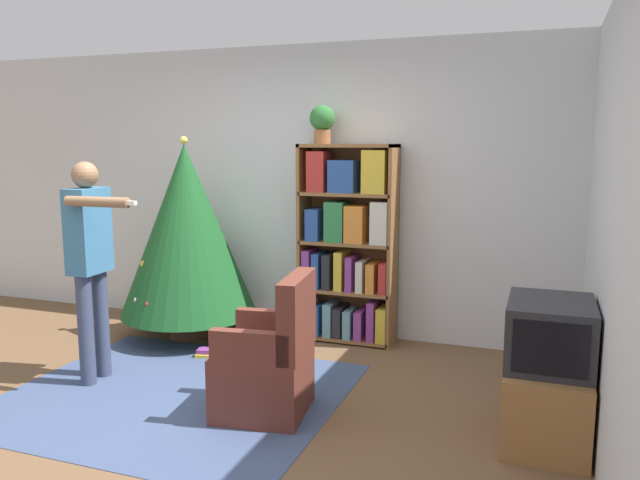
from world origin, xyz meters
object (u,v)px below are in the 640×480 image
at_px(bookshelf, 348,245).
at_px(standing_person, 91,253).
at_px(armchair, 269,365).
at_px(potted_plant, 322,121).
at_px(christmas_tree, 187,230).
at_px(television, 550,333).

height_order(bookshelf, standing_person, bookshelf).
xyz_separation_m(armchair, potted_plant, (-0.22, 1.62, 1.59)).
distance_m(bookshelf, armchair, 1.69).
xyz_separation_m(christmas_tree, potted_plant, (1.14, 0.38, 0.95)).
distance_m(bookshelf, potted_plant, 1.08).
bearing_deg(christmas_tree, television, -18.30).
relative_size(television, christmas_tree, 0.34).
relative_size(television, standing_person, 0.38).
bearing_deg(armchair, potted_plant, 179.78).
height_order(bookshelf, potted_plant, potted_plant).
relative_size(bookshelf, standing_person, 1.07).
distance_m(bookshelf, christmas_tree, 1.43).
bearing_deg(television, christmas_tree, 161.70).
bearing_deg(potted_plant, christmas_tree, -161.42).
distance_m(television, armchair, 1.73).
bearing_deg(christmas_tree, bookshelf, 15.05).
relative_size(armchair, potted_plant, 2.80).
xyz_separation_m(bookshelf, television, (1.66, -1.38, -0.21)).
height_order(christmas_tree, potted_plant, potted_plant).
bearing_deg(potted_plant, armchair, -82.35).
bearing_deg(bookshelf, armchair, -90.92).
bearing_deg(standing_person, christmas_tree, 173.32).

